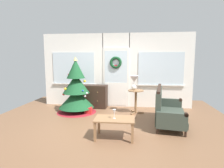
% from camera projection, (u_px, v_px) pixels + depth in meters
% --- Properties ---
extents(ground_plane, '(6.76, 6.76, 0.00)m').
position_uv_depth(ground_plane, '(107.00, 126.00, 4.77)').
color(ground_plane, brown).
extents(back_wall_with_door, '(5.20, 0.19, 2.55)m').
position_uv_depth(back_wall_with_door, '(116.00, 70.00, 6.65)').
color(back_wall_with_door, white).
rests_on(back_wall_with_door, ground).
extents(christmas_tree, '(1.24, 1.24, 1.74)m').
position_uv_depth(christmas_tree, '(76.00, 92.00, 5.98)').
color(christmas_tree, '#4C331E').
rests_on(christmas_tree, ground).
extents(dresser_cabinet, '(0.92, 0.47, 0.78)m').
position_uv_depth(dresser_cabinet, '(94.00, 96.00, 6.57)').
color(dresser_cabinet, black).
rests_on(dresser_cabinet, ground).
extents(settee_sofa, '(0.92, 1.69, 0.96)m').
position_uv_depth(settee_sofa, '(166.00, 110.00, 4.90)').
color(settee_sofa, black).
rests_on(settee_sofa, ground).
extents(side_table, '(0.50, 0.48, 0.72)m').
position_uv_depth(side_table, '(136.00, 97.00, 5.86)').
color(side_table, '#8E6642').
rests_on(side_table, ground).
extents(table_lamp, '(0.28, 0.28, 0.44)m').
position_uv_depth(table_lamp, '(134.00, 81.00, 5.84)').
color(table_lamp, silver).
rests_on(table_lamp, side_table).
extents(coffee_table, '(0.84, 0.53, 0.44)m').
position_uv_depth(coffee_table, '(115.00, 121.00, 4.03)').
color(coffee_table, '#8E6642').
rests_on(coffee_table, ground).
extents(wine_glass, '(0.08, 0.08, 0.20)m').
position_uv_depth(wine_glass, '(114.00, 112.00, 3.99)').
color(wine_glass, silver).
rests_on(wine_glass, coffee_table).
extents(gift_box, '(0.20, 0.18, 0.20)m').
position_uv_depth(gift_box, '(89.00, 111.00, 5.84)').
color(gift_box, red).
rests_on(gift_box, ground).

